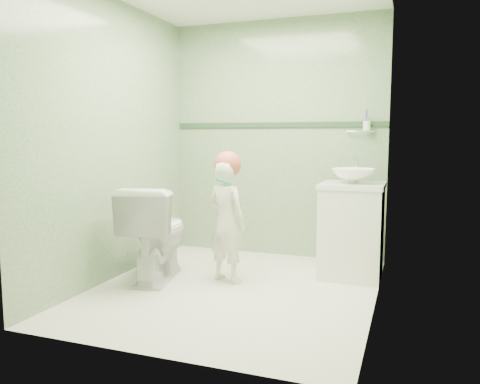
% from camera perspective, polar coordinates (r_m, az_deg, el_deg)
% --- Properties ---
extents(ground, '(2.50, 2.50, 0.00)m').
position_cam_1_polar(ground, '(3.91, -0.77, -11.67)').
color(ground, white).
rests_on(ground, ground).
extents(room_shell, '(2.50, 2.54, 2.40)m').
position_cam_1_polar(room_shell, '(3.71, -0.80, 6.20)').
color(room_shell, gray).
rests_on(room_shell, ground).
extents(trim_stripe, '(2.20, 0.02, 0.05)m').
position_cam_1_polar(trim_stripe, '(4.89, 4.40, 8.06)').
color(trim_stripe, '#274429').
rests_on(trim_stripe, room_shell).
extents(vanity, '(0.52, 0.50, 0.80)m').
position_cam_1_polar(vanity, '(4.28, 13.25, -4.70)').
color(vanity, white).
rests_on(vanity, ground).
extents(counter, '(0.54, 0.52, 0.04)m').
position_cam_1_polar(counter, '(4.22, 13.40, 0.77)').
color(counter, white).
rests_on(counter, vanity).
extents(basin, '(0.37, 0.37, 0.13)m').
position_cam_1_polar(basin, '(4.21, 13.43, 1.91)').
color(basin, white).
rests_on(basin, counter).
extents(faucet, '(0.03, 0.13, 0.18)m').
position_cam_1_polar(faucet, '(4.39, 13.74, 3.13)').
color(faucet, silver).
rests_on(faucet, counter).
extents(cup_holder, '(0.26, 0.07, 0.21)m').
position_cam_1_polar(cup_holder, '(4.67, 14.91, 7.66)').
color(cup_holder, silver).
rests_on(cup_holder, room_shell).
extents(toilet, '(0.61, 0.88, 0.82)m').
position_cam_1_polar(toilet, '(4.17, -10.09, -4.80)').
color(toilet, white).
rests_on(toilet, ground).
extents(toddler, '(0.43, 0.35, 1.03)m').
position_cam_1_polar(toddler, '(4.01, -1.62, -3.58)').
color(toddler, silver).
rests_on(toddler, ground).
extents(hair_cap, '(0.23, 0.23, 0.23)m').
position_cam_1_polar(hair_cap, '(3.98, -1.51, 3.31)').
color(hair_cap, '#B6553D').
rests_on(hair_cap, toddler).
extents(teal_toothbrush, '(0.11, 0.14, 0.08)m').
position_cam_1_polar(teal_toothbrush, '(3.82, -1.99, 1.35)').
color(teal_toothbrush, '#009B8C').
rests_on(teal_toothbrush, toddler).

